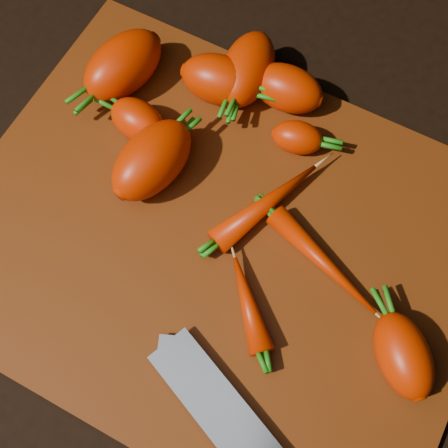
% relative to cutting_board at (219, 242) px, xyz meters
% --- Properties ---
extents(ground, '(2.00, 2.00, 0.01)m').
position_rel_cutting_board_xyz_m(ground, '(0.00, 0.00, -0.01)').
color(ground, black).
extents(cutting_board, '(0.50, 0.40, 0.01)m').
position_rel_cutting_board_xyz_m(cutting_board, '(0.00, 0.00, 0.00)').
color(cutting_board, '#4F2108').
rests_on(cutting_board, ground).
extents(carrot_0, '(0.09, 0.06, 0.05)m').
position_rel_cutting_board_xyz_m(carrot_0, '(-0.08, 0.15, 0.03)').
color(carrot_0, red).
rests_on(carrot_0, cutting_board).
extents(carrot_1, '(0.06, 0.05, 0.04)m').
position_rel_cutting_board_xyz_m(carrot_1, '(-0.13, 0.07, 0.03)').
color(carrot_1, red).
rests_on(carrot_1, cutting_board).
extents(carrot_2, '(0.06, 0.10, 0.05)m').
position_rel_cutting_board_xyz_m(carrot_2, '(-0.06, 0.17, 0.03)').
color(carrot_2, red).
rests_on(carrot_2, cutting_board).
extents(carrot_3, '(0.07, 0.10, 0.06)m').
position_rel_cutting_board_xyz_m(carrot_3, '(-0.09, 0.03, 0.03)').
color(carrot_3, red).
rests_on(carrot_3, cutting_board).
extents(carrot_4, '(0.08, 0.05, 0.05)m').
position_rel_cutting_board_xyz_m(carrot_4, '(-0.01, 0.17, 0.03)').
color(carrot_4, red).
rests_on(carrot_4, cutting_board).
extents(carrot_5, '(0.06, 0.04, 0.03)m').
position_rel_cutting_board_xyz_m(carrot_5, '(0.02, 0.13, 0.02)').
color(carrot_5, red).
rests_on(carrot_5, cutting_board).
extents(carrot_6, '(0.09, 0.09, 0.05)m').
position_rel_cutting_board_xyz_m(carrot_6, '(0.19, -0.03, 0.03)').
color(carrot_6, red).
rests_on(carrot_6, cutting_board).
extents(carrot_7, '(0.07, 0.13, 0.03)m').
position_rel_cutting_board_xyz_m(carrot_7, '(0.03, 0.05, 0.02)').
color(carrot_7, red).
rests_on(carrot_7, cutting_board).
extents(carrot_8, '(0.13, 0.07, 0.02)m').
position_rel_cutting_board_xyz_m(carrot_8, '(0.10, 0.02, 0.02)').
color(carrot_8, red).
rests_on(carrot_8, cutting_board).
extents(carrot_9, '(0.08, 0.08, 0.02)m').
position_rel_cutting_board_xyz_m(carrot_9, '(0.05, -0.05, 0.02)').
color(carrot_9, red).
rests_on(carrot_9, cutting_board).
extents(carrot_10, '(0.08, 0.11, 0.06)m').
position_rel_cutting_board_xyz_m(carrot_10, '(-0.17, 0.11, 0.03)').
color(carrot_10, red).
rests_on(carrot_10, cutting_board).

